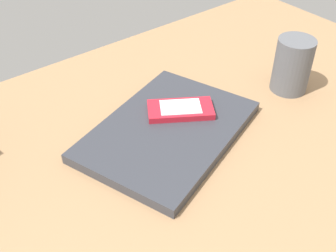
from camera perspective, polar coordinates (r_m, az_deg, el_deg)
name	(u,v)px	position (r cm, az deg, el deg)	size (l,w,h in cm)	color
desk_surface	(196,151)	(72.78, 3.86, -3.42)	(120.00, 80.00, 3.00)	#9E7751
laptop_closed	(168,131)	(72.96, 0.00, -0.66)	(30.53, 21.33, 1.84)	#33353D
cell_phone_on_laptop	(180,110)	(75.30, 1.72, 2.27)	(13.04, 11.27, 1.31)	red
pen_cup	(292,65)	(85.79, 16.66, 7.98)	(7.25, 7.25, 10.95)	#595B60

